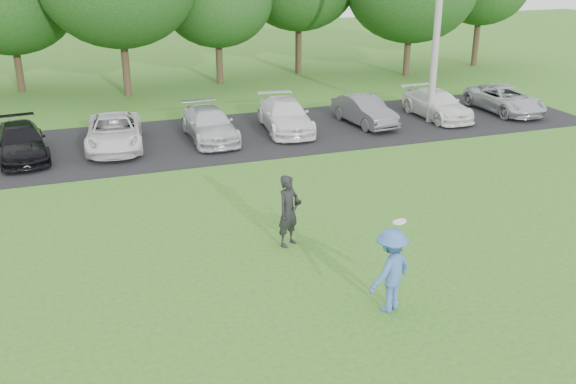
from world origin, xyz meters
The scene contains 6 objects.
ground centered at (0.00, 0.00, 0.00)m, with size 100.00×100.00×0.00m, color #2C681D.
parking_lot centered at (0.00, 13.00, 0.01)m, with size 32.00×6.50×0.03m, color black.
utility_pole centered at (9.46, 12.31, 4.59)m, with size 0.28×0.28×9.17m, color gray.
frisbee_player centered at (0.85, -0.36, 0.91)m, with size 1.35×1.11×2.02m.
camera_bystander centered at (-0.09, 3.21, 0.92)m, with size 0.80×0.73×1.84m.
parked_cars centered at (0.65, 12.83, 0.62)m, with size 28.62×4.64×1.22m.
Camera 1 is at (-4.95, -10.54, 7.13)m, focal length 40.00 mm.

